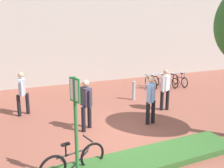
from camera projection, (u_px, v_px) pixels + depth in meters
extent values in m
plane|color=brown|center=(122.00, 137.00, 7.78)|extent=(60.00, 60.00, 0.00)
cube|color=#336028|center=(118.00, 167.00, 5.96)|extent=(7.00, 1.10, 0.16)
cylinder|color=#2D7238|center=(76.00, 131.00, 5.30)|extent=(0.08, 0.08, 2.39)
cube|color=#198C33|center=(75.00, 90.00, 5.10)|extent=(0.13, 0.35, 0.52)
cube|color=white|center=(75.00, 90.00, 5.10)|extent=(0.12, 0.30, 0.44)
torus|color=black|center=(92.00, 155.00, 6.00)|extent=(0.66, 0.19, 0.66)
cylinder|color=black|center=(73.00, 153.00, 5.66)|extent=(0.83, 0.20, 0.04)
cylinder|color=black|center=(78.00, 162.00, 5.77)|extent=(0.60, 0.15, 0.44)
cylinder|color=black|center=(66.00, 151.00, 5.52)|extent=(0.04, 0.04, 0.28)
cube|color=black|center=(65.00, 144.00, 5.49)|extent=(0.21, 0.12, 0.05)
cylinder|color=black|center=(88.00, 139.00, 5.82)|extent=(0.12, 0.42, 0.04)
cylinder|color=#99999E|center=(146.00, 82.00, 13.80)|extent=(0.06, 0.06, 0.80)
cylinder|color=#99999E|center=(184.00, 79.00, 14.72)|extent=(0.06, 0.06, 0.80)
cylinder|color=#99999E|center=(166.00, 74.00, 14.17)|extent=(2.60, 0.22, 0.06)
torus|color=black|center=(154.00, 85.00, 13.53)|extent=(0.15, 0.61, 0.61)
torus|color=black|center=(147.00, 82.00, 14.41)|extent=(0.15, 0.61, 0.61)
cylinder|color=black|center=(151.00, 80.00, 13.93)|extent=(0.15, 0.77, 0.03)
cylinder|color=black|center=(150.00, 83.00, 14.07)|extent=(0.12, 0.56, 0.40)
cylinder|color=black|center=(152.00, 78.00, 13.74)|extent=(0.03, 0.03, 0.26)
cube|color=black|center=(152.00, 76.00, 13.71)|extent=(0.10, 0.19, 0.05)
cylinder|color=black|center=(148.00, 74.00, 14.21)|extent=(0.39, 0.09, 0.04)
torus|color=black|center=(166.00, 84.00, 13.78)|extent=(0.09, 0.61, 0.61)
torus|color=black|center=(156.00, 81.00, 14.58)|extent=(0.09, 0.61, 0.61)
cylinder|color=#194CA5|center=(161.00, 79.00, 14.13)|extent=(0.08, 0.77, 0.03)
cylinder|color=#194CA5|center=(160.00, 83.00, 14.26)|extent=(0.07, 0.56, 0.40)
cylinder|color=#194CA5|center=(163.00, 78.00, 13.96)|extent=(0.03, 0.03, 0.26)
cube|color=black|center=(163.00, 75.00, 13.93)|extent=(0.08, 0.19, 0.05)
cylinder|color=#194CA5|center=(157.00, 74.00, 14.39)|extent=(0.39, 0.06, 0.04)
torus|color=black|center=(175.00, 83.00, 14.01)|extent=(0.08, 0.61, 0.61)
torus|color=black|center=(166.00, 80.00, 14.86)|extent=(0.08, 0.61, 0.61)
cylinder|color=silver|center=(170.00, 78.00, 14.39)|extent=(0.07, 0.77, 0.03)
cylinder|color=silver|center=(169.00, 82.00, 14.52)|extent=(0.06, 0.56, 0.40)
cylinder|color=silver|center=(172.00, 77.00, 14.21)|extent=(0.03, 0.03, 0.26)
cube|color=black|center=(172.00, 74.00, 14.18)|extent=(0.08, 0.19, 0.05)
cylinder|color=silver|center=(167.00, 73.00, 14.66)|extent=(0.39, 0.05, 0.04)
torus|color=black|center=(184.00, 82.00, 14.20)|extent=(0.12, 0.61, 0.61)
torus|color=black|center=(175.00, 79.00, 15.06)|extent=(0.12, 0.61, 0.61)
cylinder|color=black|center=(180.00, 77.00, 14.58)|extent=(0.11, 0.77, 0.03)
cylinder|color=black|center=(179.00, 81.00, 14.72)|extent=(0.09, 0.56, 0.40)
cylinder|color=black|center=(182.00, 76.00, 14.40)|extent=(0.03, 0.03, 0.26)
cube|color=black|center=(182.00, 74.00, 14.37)|extent=(0.09, 0.19, 0.05)
cylinder|color=black|center=(177.00, 72.00, 14.86)|extent=(0.39, 0.07, 0.04)
cylinder|color=#ADADB2|center=(134.00, 91.00, 11.73)|extent=(0.16, 0.16, 0.90)
cylinder|color=black|center=(28.00, 104.00, 9.80)|extent=(0.14, 0.14, 0.85)
cylinder|color=black|center=(19.00, 106.00, 9.54)|extent=(0.14, 0.14, 0.85)
cube|color=silver|center=(22.00, 86.00, 9.51)|extent=(0.28, 0.42, 0.62)
cylinder|color=silver|center=(22.00, 86.00, 9.75)|extent=(0.09, 0.09, 0.59)
cylinder|color=silver|center=(22.00, 89.00, 9.27)|extent=(0.09, 0.09, 0.59)
sphere|color=tan|center=(21.00, 75.00, 9.41)|extent=(0.22, 0.22, 0.22)
cylinder|color=black|center=(153.00, 112.00, 8.85)|extent=(0.14, 0.14, 0.85)
cylinder|color=black|center=(148.00, 113.00, 8.73)|extent=(0.14, 0.14, 0.85)
cube|color=#8CB2E5|center=(151.00, 92.00, 8.62)|extent=(0.45, 0.45, 0.62)
cylinder|color=#8CB2E5|center=(152.00, 91.00, 8.87)|extent=(0.09, 0.09, 0.59)
cylinder|color=#8CB2E5|center=(150.00, 95.00, 8.39)|extent=(0.09, 0.09, 0.59)
sphere|color=tan|center=(152.00, 80.00, 8.52)|extent=(0.22, 0.22, 0.22)
cylinder|color=black|center=(89.00, 116.00, 8.42)|extent=(0.14, 0.14, 0.85)
cylinder|color=black|center=(83.00, 119.00, 8.09)|extent=(0.14, 0.14, 0.85)
cube|color=#383342|center=(86.00, 97.00, 8.09)|extent=(0.31, 0.44, 0.62)
cylinder|color=#383342|center=(82.00, 96.00, 8.31)|extent=(0.09, 0.09, 0.59)
cylinder|color=#383342|center=(90.00, 99.00, 7.89)|extent=(0.09, 0.09, 0.59)
sphere|color=tan|center=(86.00, 83.00, 7.99)|extent=(0.22, 0.22, 0.22)
cylinder|color=black|center=(162.00, 100.00, 10.25)|extent=(0.14, 0.14, 0.85)
cylinder|color=black|center=(167.00, 100.00, 10.30)|extent=(0.14, 0.14, 0.85)
cube|color=white|center=(165.00, 83.00, 10.11)|extent=(0.47, 0.42, 0.62)
cylinder|color=white|center=(163.00, 85.00, 9.90)|extent=(0.09, 0.09, 0.59)
cylinder|color=white|center=(168.00, 83.00, 10.33)|extent=(0.09, 0.09, 0.59)
sphere|color=tan|center=(166.00, 72.00, 10.01)|extent=(0.22, 0.22, 0.22)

